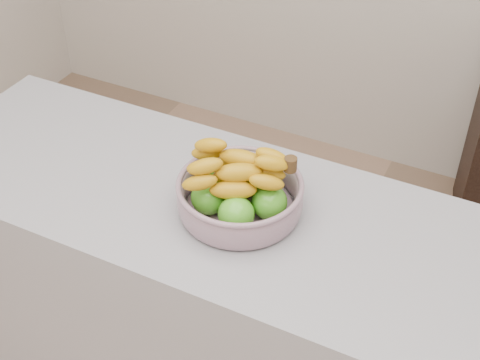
{
  "coord_description": "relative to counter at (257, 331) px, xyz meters",
  "views": [
    {
      "loc": [
        0.52,
        -0.74,
        2.02
      ],
      "look_at": [
        -0.06,
        0.4,
        1.0
      ],
      "focal_mm": 50.0,
      "sensor_mm": 36.0,
      "label": 1
    }
  ],
  "objects": [
    {
      "name": "fruit_bowl",
      "position": [
        -0.06,
        -0.0,
        0.51
      ],
      "size": [
        0.32,
        0.32,
        0.18
      ],
      "rotation": [
        0.0,
        0.0,
        0.35
      ],
      "color": "#95A5B3",
      "rests_on": "counter"
    },
    {
      "name": "counter",
      "position": [
        0.0,
        0.0,
        0.0
      ],
      "size": [
        2.0,
        0.6,
        0.9
      ],
      "primitive_type": "cube",
      "color": "gray",
      "rests_on": "ground"
    }
  ]
}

